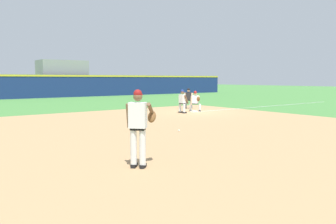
{
  "coord_description": "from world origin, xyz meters",
  "views": [
    {
      "loc": [
        -13.67,
        -15.63,
        2.1
      ],
      "look_at": [
        -6.8,
        -6.38,
        0.94
      ],
      "focal_mm": 35.0,
      "sensor_mm": 36.0,
      "label": 1
    }
  ],
  "objects_px": {
    "baserunner": "(182,100)",
    "umpire": "(188,98)",
    "first_baseman": "(195,100)",
    "first_base_bag": "(194,112)",
    "pitcher": "(139,124)",
    "baseball": "(179,131)"
  },
  "relations": [
    {
      "from": "pitcher",
      "to": "umpire",
      "type": "bearing_deg",
      "value": 45.57
    },
    {
      "from": "baserunner",
      "to": "umpire",
      "type": "bearing_deg",
      "value": 42.9
    },
    {
      "from": "baseball",
      "to": "first_baseman",
      "type": "bearing_deg",
      "value": 44.04
    },
    {
      "from": "baseball",
      "to": "pitcher",
      "type": "height_order",
      "value": "pitcher"
    },
    {
      "from": "umpire",
      "to": "first_baseman",
      "type": "bearing_deg",
      "value": -117.46
    },
    {
      "from": "first_base_bag",
      "to": "baserunner",
      "type": "bearing_deg",
      "value": 179.24
    },
    {
      "from": "first_baseman",
      "to": "umpire",
      "type": "relative_size",
      "value": 0.92
    },
    {
      "from": "umpire",
      "to": "pitcher",
      "type": "bearing_deg",
      "value": -134.43
    },
    {
      "from": "first_baseman",
      "to": "umpire",
      "type": "bearing_deg",
      "value": 62.54
    },
    {
      "from": "baseball",
      "to": "baserunner",
      "type": "distance_m",
      "value": 7.18
    },
    {
      "from": "baserunner",
      "to": "first_baseman",
      "type": "bearing_deg",
      "value": 13.18
    },
    {
      "from": "first_base_bag",
      "to": "umpire",
      "type": "height_order",
      "value": "umpire"
    },
    {
      "from": "pitcher",
      "to": "baserunner",
      "type": "distance_m",
      "value": 12.63
    },
    {
      "from": "first_baseman",
      "to": "umpire",
      "type": "xyz_separation_m",
      "value": [
        0.95,
        1.82,
        0.06
      ]
    },
    {
      "from": "first_baseman",
      "to": "baserunner",
      "type": "bearing_deg",
      "value": -166.82
    },
    {
      "from": "pitcher",
      "to": "baseball",
      "type": "bearing_deg",
      "value": 41.65
    },
    {
      "from": "baseball",
      "to": "pitcher",
      "type": "xyz_separation_m",
      "value": [
        -4.12,
        -3.67,
        1.02
      ]
    },
    {
      "from": "first_baseman",
      "to": "baserunner",
      "type": "height_order",
      "value": "baserunner"
    },
    {
      "from": "first_baseman",
      "to": "baserunner",
      "type": "relative_size",
      "value": 0.92
    },
    {
      "from": "first_base_bag",
      "to": "pitcher",
      "type": "distance_m",
      "value": 13.32
    },
    {
      "from": "pitcher",
      "to": "baserunner",
      "type": "height_order",
      "value": "pitcher"
    },
    {
      "from": "first_baseman",
      "to": "first_base_bag",
      "type": "bearing_deg",
      "value": -141.41
    }
  ]
}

